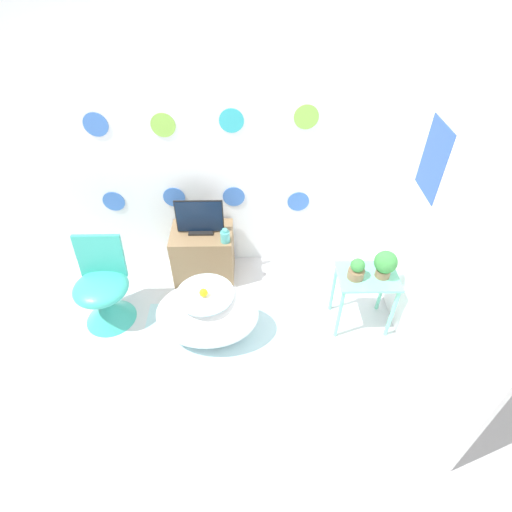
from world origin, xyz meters
name	(u,v)px	position (x,y,z in m)	size (l,w,h in m)	color
ground_plane	(197,406)	(0.00, 0.00, 0.00)	(12.00, 12.00, 0.00)	silver
wall_back_dotted	(201,145)	(0.00, 1.73, 1.30)	(4.42, 0.05, 2.60)	white
wall_right	(433,197)	(1.73, 0.86, 1.30)	(0.06, 2.71, 2.60)	white
rug	(215,345)	(0.10, 0.56, 0.00)	(1.28, 0.97, 0.01)	silver
bathtub	(207,314)	(0.05, 0.67, 0.27)	(0.86, 0.57, 0.54)	white
rubber_duck	(203,292)	(0.05, 0.63, 0.58)	(0.07, 0.07, 0.08)	yellow
chair	(105,297)	(-0.87, 0.89, 0.27)	(0.47, 0.47, 0.81)	#38B2A3
tv_cabinet	(204,254)	(-0.04, 1.46, 0.27)	(0.59, 0.43, 0.54)	#8E704C
tv	(200,218)	(-0.04, 1.46, 0.70)	(0.44, 0.12, 0.35)	black
vase	(225,236)	(0.19, 1.32, 0.60)	(0.09, 0.09, 0.14)	#51B2AD
side_table	(366,285)	(1.38, 0.80, 0.47)	(0.50, 0.36, 0.58)	#72D8B7
potted_plant_left	(357,269)	(1.27, 0.78, 0.67)	(0.13, 0.13, 0.19)	#8C6B4C
potted_plant_right	(385,264)	(1.49, 0.80, 0.72)	(0.19, 0.19, 0.24)	#8C6B4C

